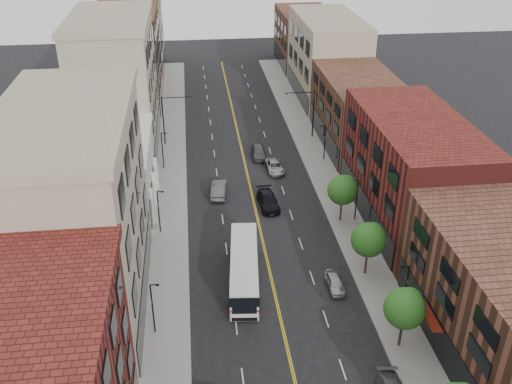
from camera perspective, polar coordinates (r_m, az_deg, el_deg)
name	(u,v)px	position (r m, az deg, el deg)	size (l,w,h in m)	color
sidewalk_left	(171,185)	(73.44, -8.50, 0.72)	(4.00, 110.00, 0.15)	gray
sidewalk_right	(325,176)	(75.25, 6.88, 1.56)	(4.00, 110.00, 0.15)	gray
bldg_l_tanoffice	(77,218)	(50.85, -17.44, -2.47)	(10.00, 22.00, 18.00)	gray
bldg_l_white	(108,174)	(68.79, -14.60, 1.71)	(10.00, 14.00, 8.00)	silver
bldg_l_far_a	(117,87)	(82.54, -13.76, 10.17)	(10.00, 20.00, 18.00)	gray
bldg_l_far_b	(129,58)	(102.02, -12.59, 12.94)	(10.00, 20.00, 15.00)	#553222
bldg_l_far_c	(135,20)	(118.86, -12.04, 16.44)	(10.00, 16.00, 20.00)	gray
bldg_r_mid	(412,171)	(65.33, 15.32, 2.08)	(10.00, 22.00, 12.00)	#571A17
bldg_r_far_a	(359,112)	(83.85, 10.26, 7.92)	(10.00, 20.00, 10.00)	#553222
bldg_r_far_b	(327,58)	(102.49, 7.10, 13.18)	(10.00, 22.00, 14.00)	gray
bldg_r_far_c	(305,38)	(121.75, 4.88, 15.06)	(10.00, 18.00, 11.00)	#553222
tree_r_1	(406,307)	(48.20, 14.73, -11.06)	(3.40, 3.40, 5.59)	black
tree_r_2	(369,239)	(55.70, 11.27, -4.59)	(3.40, 3.40, 5.59)	black
tree_r_3	(343,189)	(63.89, 8.72, 0.30)	(3.40, 3.40, 5.59)	black
lamp_l_1	(153,306)	(49.35, -10.27, -11.13)	(0.81, 0.55, 5.05)	black
lamp_l_2	(159,209)	(62.48, -9.69, -1.71)	(0.81, 0.55, 5.05)	black
lamp_l_3	(163,148)	(76.71, -9.32, 4.34)	(0.81, 0.55, 5.05)	black
lamp_r_1	(406,287)	(52.25, 14.73, -9.13)	(0.81, 0.55, 5.05)	black
lamp_r_2	(356,198)	(64.80, 9.99, -0.55)	(0.81, 0.55, 5.05)	black
lamp_r_3	(325,141)	(78.61, 6.87, 5.14)	(0.81, 0.55, 5.05)	black
signal_mast_left	(168,114)	(83.42, -8.79, 7.67)	(4.49, 0.18, 7.20)	black
signal_mast_right	(309,109)	(85.06, 5.29, 8.31)	(4.49, 0.18, 7.20)	black
city_bus	(244,267)	(54.91, -1.20, -7.50)	(3.70, 12.00, 3.04)	silver
car_parked_far	(335,283)	(55.32, 7.90, -8.96)	(1.51, 3.76, 1.28)	#A7A9AF
car_lane_behind	(219,189)	(70.23, -3.74, 0.30)	(1.72, 4.94, 1.63)	#46474B
car_lane_a	(268,201)	(67.65, 1.21, -0.88)	(2.16, 5.31, 1.54)	black
car_lane_b	(275,167)	(76.04, 1.88, 2.56)	(2.17, 4.70, 1.31)	#9EA0A5
car_lane_c	(259,152)	(79.81, 0.26, 4.02)	(1.89, 4.69, 1.60)	#444448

